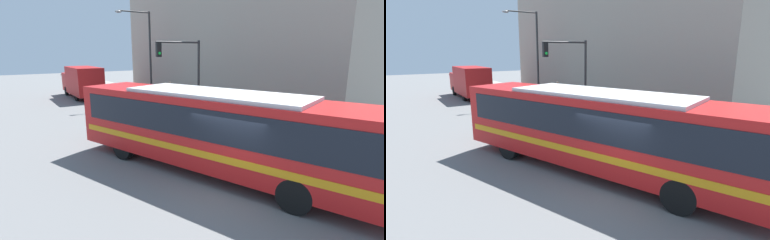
# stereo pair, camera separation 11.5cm
# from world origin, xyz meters

# --- Properties ---
(ground_plane) EXTENTS (120.00, 120.00, 0.00)m
(ground_plane) POSITION_xyz_m (0.00, 0.00, 0.00)
(ground_plane) COLOR slate
(sidewalk) EXTENTS (3.13, 70.00, 0.16)m
(sidewalk) POSITION_xyz_m (6.07, 20.00, 0.08)
(sidewalk) COLOR gray
(sidewalk) RESTS_ON ground_plane
(building_facade) EXTENTS (6.00, 26.13, 11.23)m
(building_facade) POSITION_xyz_m (10.63, 14.07, 5.62)
(building_facade) COLOR #9E9384
(building_facade) RESTS_ON ground_plane
(city_bus) EXTENTS (6.49, 12.56, 3.07)m
(city_bus) POSITION_xyz_m (0.11, 1.60, 1.79)
(city_bus) COLOR red
(city_bus) RESTS_ON ground_plane
(delivery_truck) EXTENTS (2.33, 7.45, 3.00)m
(delivery_truck) POSITION_xyz_m (0.79, 23.42, 1.64)
(delivery_truck) COLOR #B21919
(delivery_truck) RESTS_ON ground_plane
(fire_hydrant) EXTENTS (0.21, 0.29, 0.70)m
(fire_hydrant) POSITION_xyz_m (5.10, 3.28, 0.51)
(fire_hydrant) COLOR red
(fire_hydrant) RESTS_ON sidewalk
(traffic_light_pole) EXTENTS (3.28, 0.35, 5.02)m
(traffic_light_pole) POSITION_xyz_m (4.10, 10.00, 3.62)
(traffic_light_pole) COLOR #2D2D2D
(traffic_light_pole) RESTS_ON sidewalk
(street_lamp) EXTENTS (3.10, 0.28, 7.59)m
(street_lamp) POSITION_xyz_m (4.93, 17.57, 4.70)
(street_lamp) COLOR #2D2D2D
(street_lamp) RESTS_ON sidewalk
(pedestrian_near_corner) EXTENTS (0.34, 0.34, 1.83)m
(pedestrian_near_corner) POSITION_xyz_m (6.03, 15.33, 1.10)
(pedestrian_near_corner) COLOR #23283D
(pedestrian_near_corner) RESTS_ON sidewalk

